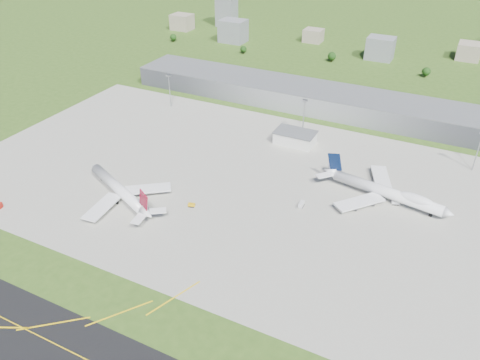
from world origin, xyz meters
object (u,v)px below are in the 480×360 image
at_px(van_white_far, 395,203).
at_px(airliner_blue_quad, 387,192).
at_px(van_white_near, 301,205).
at_px(tug_yellow, 192,205).
at_px(airliner_red_twin, 121,191).

bearing_deg(van_white_far, airliner_blue_quad, 144.53).
bearing_deg(van_white_near, tug_yellow, 115.45).
height_order(airliner_blue_quad, tug_yellow, airliner_blue_quad).
xyz_separation_m(airliner_red_twin, van_white_far, (137.31, 61.92, -3.94)).
bearing_deg(van_white_far, tug_yellow, -171.49).
relative_size(airliner_blue_quad, van_white_near, 14.28).
xyz_separation_m(airliner_blue_quad, tug_yellow, (-92.56, -52.96, -4.45)).
bearing_deg(airliner_blue_quad, airliner_red_twin, -144.06).
bearing_deg(airliner_blue_quad, van_white_near, -136.13).
distance_m(tug_yellow, van_white_far, 110.92).
xyz_separation_m(airliner_blue_quad, van_white_near, (-39.39, -26.33, -4.09)).
height_order(airliner_blue_quad, van_white_near, airliner_blue_quad).
height_order(van_white_near, van_white_far, van_white_near).
distance_m(airliner_blue_quad, van_white_near, 47.55).
distance_m(airliner_red_twin, airliner_blue_quad, 146.09).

